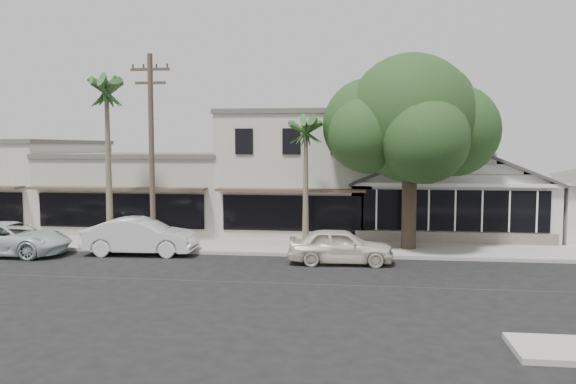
# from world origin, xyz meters

# --- Properties ---
(ground) EXTENTS (140.00, 140.00, 0.00)m
(ground) POSITION_xyz_m (0.00, 0.00, 0.00)
(ground) COLOR black
(ground) RESTS_ON ground
(sidewalk_north) EXTENTS (90.00, 3.50, 0.15)m
(sidewalk_north) POSITION_xyz_m (-8.00, 6.75, 0.07)
(sidewalk_north) COLOR #9E9991
(sidewalk_north) RESTS_ON ground
(corner_shop) EXTENTS (10.40, 8.60, 5.10)m
(corner_shop) POSITION_xyz_m (5.00, 12.47, 2.62)
(corner_shop) COLOR silver
(corner_shop) RESTS_ON ground
(row_building_near) EXTENTS (8.00, 10.00, 6.50)m
(row_building_near) POSITION_xyz_m (-3.00, 13.50, 3.25)
(row_building_near) COLOR beige
(row_building_near) RESTS_ON ground
(row_building_midnear) EXTENTS (10.00, 10.00, 4.20)m
(row_building_midnear) POSITION_xyz_m (-12.00, 13.50, 2.10)
(row_building_midnear) COLOR #BCB9A8
(row_building_midnear) RESTS_ON ground
(utility_pole) EXTENTS (1.80, 0.24, 9.00)m
(utility_pole) POSITION_xyz_m (-9.00, 5.20, 4.79)
(utility_pole) COLOR brown
(utility_pole) RESTS_ON ground
(car_0) EXTENTS (4.41, 1.93, 1.48)m
(car_0) POSITION_xyz_m (-0.37, 3.69, 0.74)
(car_0) COLOR silver
(car_0) RESTS_ON ground
(car_1) EXTENTS (5.07, 1.98, 1.65)m
(car_1) POSITION_xyz_m (-9.35, 4.55, 0.82)
(car_1) COLOR silver
(car_1) RESTS_ON ground
(car_2) EXTENTS (5.36, 2.51, 1.48)m
(car_2) POSITION_xyz_m (-15.08, 3.66, 0.74)
(car_2) COLOR silver
(car_2) RESTS_ON ground
(shade_tree) EXTENTS (8.15, 7.37, 9.04)m
(shade_tree) POSITION_xyz_m (2.59, 7.03, 5.95)
(shade_tree) COLOR #403527
(shade_tree) RESTS_ON ground
(palm_east) EXTENTS (2.63, 2.63, 6.52)m
(palm_east) POSITION_xyz_m (-2.08, 6.39, 5.56)
(palm_east) COLOR #726651
(palm_east) RESTS_ON ground
(palm_mid) EXTENTS (2.65, 2.65, 8.48)m
(palm_mid) POSITION_xyz_m (-11.35, 5.78, 7.32)
(palm_mid) COLOR #726651
(palm_mid) RESTS_ON ground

